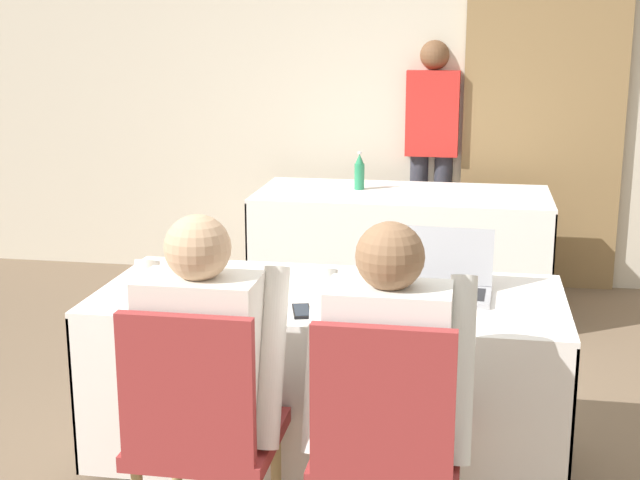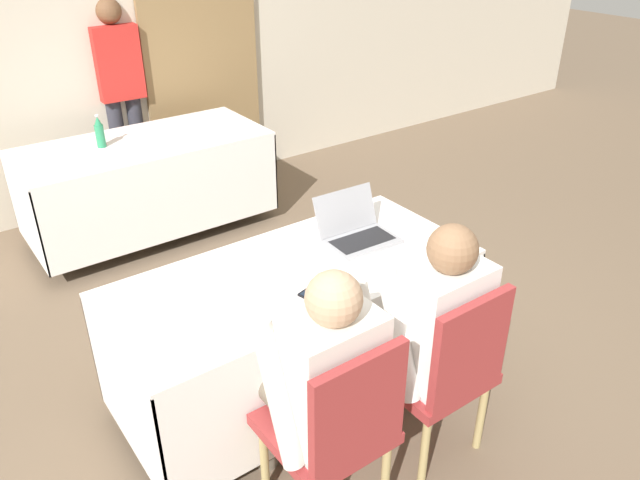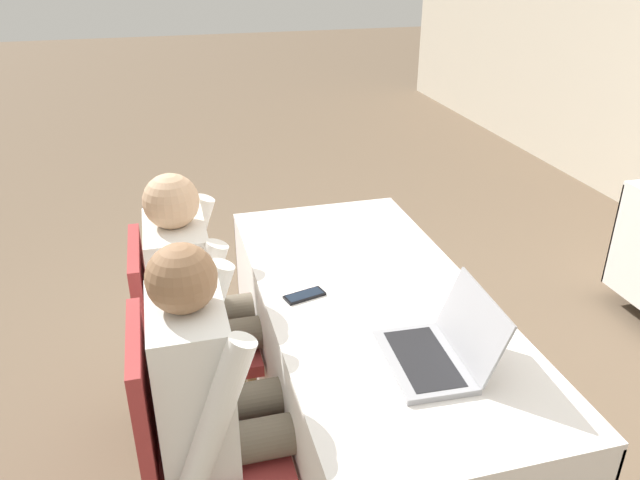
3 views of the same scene
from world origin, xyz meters
The scene contains 9 objects.
ground_plane centered at (0.00, 0.00, 0.00)m, with size 24.00×24.00×0.00m, color brown.
conference_table_near centered at (0.00, 0.00, 0.55)m, with size 1.72×0.78×0.72m.
laptop centered at (0.42, 0.06, 0.77)m, with size 0.36×0.32×0.22m.
cell_phone centered at (-0.06, -0.24, 0.73)m, with size 0.10×0.16×0.01m.
paper_beside_laptop centered at (0.24, -0.11, 0.72)m, with size 0.23×0.31×0.00m.
chair_near_left centered at (-0.28, -0.70, 0.49)m, with size 0.44×0.44×0.89m.
chair_near_right centered at (0.28, -0.70, 0.49)m, with size 0.44×0.44×0.89m.
person_checkered_shirt centered at (-0.28, -0.60, 0.65)m, with size 0.50×0.52×1.15m.
person_white_shirt centered at (0.28, -0.60, 0.65)m, with size 0.50×0.52×1.15m.
Camera 3 is at (1.82, -0.69, 1.90)m, focal length 35.00 mm.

